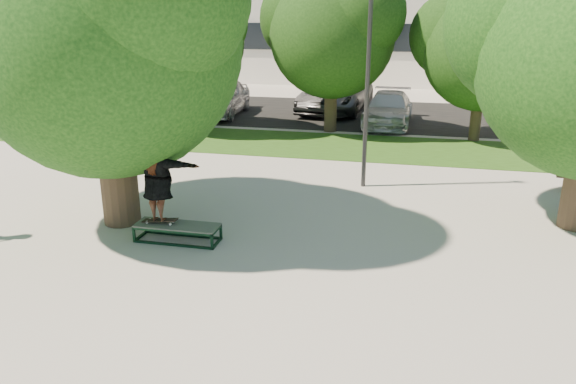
% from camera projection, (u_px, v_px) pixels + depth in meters
% --- Properties ---
extents(ground, '(120.00, 120.00, 0.00)m').
position_uv_depth(ground, '(289.00, 256.00, 11.28)').
color(ground, '#A8A49A').
rests_on(ground, ground).
extents(grass_strip, '(30.00, 4.00, 0.02)m').
position_uv_depth(grass_strip, '(375.00, 148.00, 19.86)').
color(grass_strip, '#244213').
rests_on(grass_strip, ground).
extents(asphalt_strip, '(40.00, 8.00, 0.01)m').
position_uv_depth(asphalt_strip, '(364.00, 114.00, 26.09)').
color(asphalt_strip, black).
rests_on(asphalt_strip, ground).
extents(tree_left, '(6.96, 5.95, 7.12)m').
position_uv_depth(tree_left, '(102.00, 24.00, 11.79)').
color(tree_left, '#38281E').
rests_on(tree_left, ground).
extents(bg_tree_left, '(5.28, 4.51, 5.77)m').
position_uv_depth(bg_tree_left, '(186.00, 35.00, 21.72)').
color(bg_tree_left, '#38281E').
rests_on(bg_tree_left, ground).
extents(bg_tree_mid, '(5.76, 4.92, 6.24)m').
position_uv_depth(bg_tree_mid, '(331.00, 27.00, 21.42)').
color(bg_tree_mid, '#38281E').
rests_on(bg_tree_mid, ground).
extents(bg_tree_right, '(5.04, 4.31, 5.43)m').
position_uv_depth(bg_tree_right, '(481.00, 44.00, 19.96)').
color(bg_tree_right, '#38281E').
rests_on(bg_tree_right, ground).
extents(lamppost, '(0.25, 0.15, 6.11)m').
position_uv_depth(lamppost, '(368.00, 72.00, 14.70)').
color(lamppost, '#2D2D30').
rests_on(lamppost, ground).
extents(grind_box, '(1.80, 0.60, 0.38)m').
position_uv_depth(grind_box, '(178.00, 233.00, 11.97)').
color(grind_box, black).
rests_on(grind_box, ground).
extents(skater_rig, '(2.01, 0.59, 1.70)m').
position_uv_depth(skater_rig, '(157.00, 184.00, 11.71)').
color(skater_rig, white).
rests_on(skater_rig, grind_box).
extents(car_silver_a, '(2.15, 4.81, 1.61)m').
position_uv_depth(car_silver_a, '(221.00, 97.00, 25.70)').
color(car_silver_a, silver).
rests_on(car_silver_a, asphalt_strip).
extents(car_dark, '(2.09, 4.71, 1.50)m').
position_uv_depth(car_dark, '(325.00, 96.00, 26.36)').
color(car_dark, black).
rests_on(car_dark, asphalt_strip).
extents(car_grey, '(3.13, 5.84, 1.56)m').
position_uv_depth(car_grey, '(337.00, 95.00, 26.59)').
color(car_grey, '#555459').
rests_on(car_grey, asphalt_strip).
extents(car_silver_b, '(2.02, 4.71, 1.35)m').
position_uv_depth(car_silver_b, '(388.00, 109.00, 23.60)').
color(car_silver_b, silver).
rests_on(car_silver_b, asphalt_strip).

